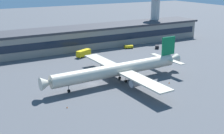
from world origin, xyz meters
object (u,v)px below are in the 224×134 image
(airliner, at_px, (119,69))
(baggage_tug, at_px, (157,47))
(belt_loader, at_px, (167,43))
(pushback_tractor, at_px, (128,46))
(control_tower, at_px, (155,6))
(traffic_cone_1, at_px, (169,83))
(traffic_cone_0, at_px, (67,107))
(fuel_truck, at_px, (83,53))

(airliner, height_order, baggage_tug, airliner)
(belt_loader, bearing_deg, pushback_tractor, 169.62)
(control_tower, relative_size, traffic_cone_1, 52.97)
(control_tower, bearing_deg, airliner, -135.44)
(control_tower, relative_size, baggage_tug, 8.08)
(baggage_tug, xyz_separation_m, belt_loader, (10.73, 3.95, 0.07))
(airliner, bearing_deg, traffic_cone_1, -34.94)
(traffic_cone_1, bearing_deg, traffic_cone_0, -177.84)
(traffic_cone_0, bearing_deg, fuel_truck, 61.64)
(pushback_tractor, bearing_deg, traffic_cone_0, -135.57)
(baggage_tug, bearing_deg, fuel_truck, 174.09)
(traffic_cone_0, relative_size, traffic_cone_1, 0.92)
(airliner, relative_size, control_tower, 1.87)
(airliner, bearing_deg, belt_loader, 35.19)
(airliner, relative_size, belt_loader, 10.11)
(control_tower, xyz_separation_m, traffic_cone_1, (-49.28, -75.08, -20.01))
(traffic_cone_0, bearing_deg, control_tower, 40.07)
(control_tower, xyz_separation_m, fuel_truck, (-62.38, -23.39, -18.44))
(belt_loader, bearing_deg, fuel_truck, 179.41)
(control_tower, distance_m, belt_loader, 31.74)
(pushback_tractor, xyz_separation_m, traffic_cone_0, (-58.36, -57.22, -0.77))
(fuel_truck, distance_m, belt_loader, 54.22)
(belt_loader, height_order, traffic_cone_0, belt_loader)
(fuel_truck, distance_m, traffic_cone_1, 53.34)
(airliner, xyz_separation_m, baggage_tug, (46.16, 36.17, -3.89))
(airliner, distance_m, baggage_tug, 58.77)
(airliner, relative_size, fuel_truck, 6.92)
(belt_loader, xyz_separation_m, traffic_cone_0, (-82.96, -52.71, -0.87))
(baggage_tug, height_order, belt_loader, belt_loader)
(control_tower, distance_m, pushback_tractor, 42.69)
(airliner, distance_m, pushback_tractor, 55.22)
(fuel_truck, height_order, belt_loader, fuel_truck)
(baggage_tug, bearing_deg, belt_loader, 20.19)
(fuel_truck, xyz_separation_m, pushback_tractor, (29.61, 3.95, -0.83))
(fuel_truck, relative_size, belt_loader, 1.46)
(pushback_tractor, distance_m, traffic_cone_0, 81.73)
(control_tower, relative_size, pushback_tractor, 6.20)
(traffic_cone_1, bearing_deg, fuel_truck, 104.21)
(traffic_cone_0, xyz_separation_m, traffic_cone_1, (41.84, 1.58, 0.02))
(traffic_cone_0, bearing_deg, pushback_tractor, 44.43)
(belt_loader, xyz_separation_m, traffic_cone_1, (-41.12, -51.13, -0.84))
(fuel_truck, height_order, pushback_tractor, fuel_truck)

